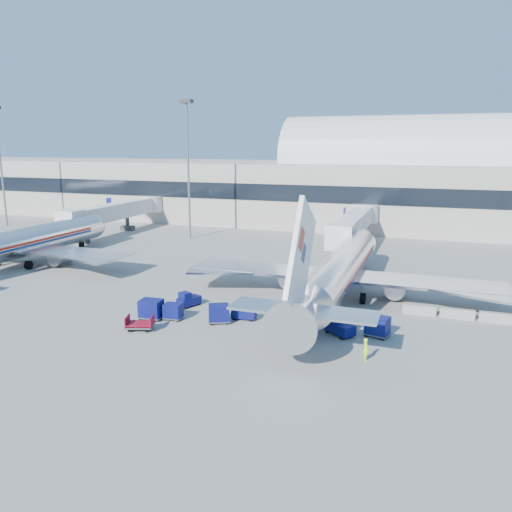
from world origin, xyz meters
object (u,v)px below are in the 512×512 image
at_px(airliner_main, 339,271).
at_px(barrier_mid, 457,314).
at_px(airliner_mid, 17,244).
at_px(tug_left, 188,300).
at_px(tug_right, 339,325).
at_px(jetbridge_mid, 120,211).
at_px(cart_train_c, 151,309).
at_px(cart_train_a, 219,313).
at_px(jetbridge_near, 355,223).
at_px(cart_train_b, 173,311).
at_px(barrier_far, 497,318).
at_px(ramp_worker, 366,349).
at_px(mast_west, 188,149).
at_px(cart_solo_near, 288,332).
at_px(barrier_near, 419,310).
at_px(cart_open_red, 140,325).
at_px(cart_solo_far, 377,326).
at_px(tug_lead, 243,312).

xyz_separation_m(airliner_main, barrier_mid, (11.30, -2.51, -2.48)).
height_order(airliner_mid, tug_left, airliner_mid).
bearing_deg(barrier_mid, airliner_main, 167.50).
bearing_deg(tug_right, jetbridge_mid, 179.21).
bearing_deg(cart_train_c, cart_train_a, 6.57).
bearing_deg(tug_left, jetbridge_near, 4.66).
xyz_separation_m(jetbridge_near, cart_train_b, (-10.55, -37.70, -3.15)).
height_order(barrier_mid, cart_train_b, cart_train_b).
relative_size(jetbridge_mid, barrier_far, 9.17).
bearing_deg(ramp_worker, barrier_mid, -54.52).
bearing_deg(cart_train_b, mast_west, 110.94).
bearing_deg(cart_solo_near, jetbridge_near, 102.64).
xyz_separation_m(tug_left, cart_train_b, (0.42, -3.80, 0.09)).
distance_m(airliner_main, cart_solo_near, 13.39).
bearing_deg(tug_left, cart_solo_near, -92.71).
distance_m(mast_west, barrier_mid, 51.92).
height_order(mast_west, cart_train_c, mast_west).
xyz_separation_m(mast_west, barrier_mid, (41.30, -28.00, -14.34)).
bearing_deg(barrier_near, cart_open_red, -151.41).
relative_size(cart_train_b, cart_solo_far, 0.78).
height_order(barrier_near, barrier_far, same).
distance_m(jetbridge_mid, barrier_far, 65.75).
xyz_separation_m(cart_train_a, cart_train_b, (-4.27, -0.60, -0.10)).
bearing_deg(barrier_far, airliner_mid, 177.47).
bearing_deg(tug_left, tug_right, -76.28).
relative_size(airliner_main, barrier_mid, 12.42).
height_order(airliner_mid, ramp_worker, airliner_mid).
bearing_deg(jetbridge_near, jetbridge_mid, 180.00).
relative_size(airliner_main, jetbridge_mid, 1.35).
xyz_separation_m(airliner_main, tug_lead, (-7.01, -9.20, -2.28)).
relative_size(jetbridge_mid, cart_train_a, 11.90).
height_order(barrier_far, tug_left, tug_left).
bearing_deg(barrier_far, airliner_main, 170.26).
bearing_deg(cart_solo_near, mast_west, 137.84).
bearing_deg(tug_right, ramp_worker, -20.92).
bearing_deg(barrier_far, tug_left, -169.67).
xyz_separation_m(jetbridge_near, ramp_worker, (7.05, -40.77, -3.08)).
distance_m(barrier_mid, barrier_far, 3.30).
distance_m(cart_train_a, cart_open_red, 6.84).
height_order(airliner_mid, mast_west, mast_west).
height_order(tug_right, tug_left, tug_right).
bearing_deg(tug_right, cart_train_c, -135.90).
bearing_deg(barrier_far, barrier_near, 180.00).
relative_size(cart_train_a, cart_train_b, 1.33).
relative_size(tug_left, cart_train_b, 1.48).
relative_size(barrier_mid, cart_train_c, 1.39).
distance_m(tug_right, cart_solo_near, 4.74).
bearing_deg(jetbridge_near, cart_train_c, -108.01).
bearing_deg(cart_train_b, airliner_mid, 154.71).
distance_m(mast_west, barrier_far, 54.58).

